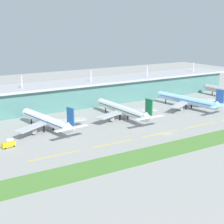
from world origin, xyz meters
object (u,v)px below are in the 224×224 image
at_px(baggage_cart, 222,104).
at_px(airliner_far_middle, 188,100).
at_px(airliner_near_middle, 47,121).
at_px(fuel_truck, 9,143).
at_px(airliner_center, 123,110).

bearing_deg(baggage_cart, airliner_far_middle, 164.89).
bearing_deg(airliner_near_middle, baggage_cart, -4.42).
bearing_deg(airliner_far_middle, airliner_near_middle, 178.52).
xyz_separation_m(airliner_near_middle, airliner_far_middle, (113.83, -2.94, 0.01)).
height_order(baggage_cart, fuel_truck, fuel_truck).
relative_size(airliner_far_middle, baggage_cart, 16.70).
height_order(airliner_center, airliner_far_middle, same).
distance_m(airliner_near_middle, airliner_center, 54.38).
bearing_deg(baggage_cart, airliner_near_middle, 175.58).
distance_m(airliner_near_middle, airliner_far_middle, 113.87).
relative_size(airliner_far_middle, fuel_truck, 8.83).
distance_m(airliner_center, baggage_cart, 90.49).
xyz_separation_m(airliner_center, baggage_cart, (89.86, -9.25, -5.19)).
xyz_separation_m(airliner_center, fuel_truck, (-83.40, -15.61, -4.19)).
bearing_deg(airliner_far_middle, fuel_truck, -174.18).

